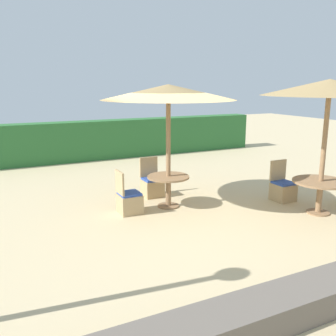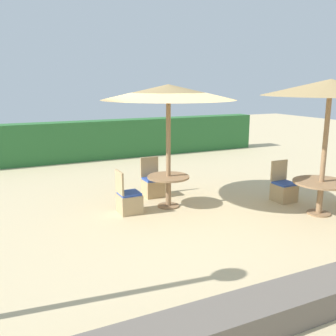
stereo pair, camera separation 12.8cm
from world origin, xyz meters
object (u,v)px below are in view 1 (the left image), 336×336
Objects in this scene: patio_chair_front_right_north at (283,189)px; patio_chair_center_north at (152,185)px; round_table_front_right at (320,187)px; parasol_center at (168,93)px; patio_chair_center_west at (129,201)px; round_table_center at (168,184)px; parasol_front_right at (330,88)px.

patio_chair_center_north is (-2.60, 1.67, 0.00)m from patio_chair_front_right_north.
patio_chair_center_north is at bearing 134.52° from round_table_front_right.
parasol_center is at bearing -16.67° from patio_chair_front_right_north.
parasol_center is at bearing 145.77° from round_table_front_right.
parasol_center reaches higher than round_table_front_right.
patio_chair_center_north is (0.94, 0.90, 0.00)m from patio_chair_center_west.
patio_chair_front_right_north and patio_chair_center_north have the same top height.
parasol_center is at bearing 180.00° from round_table_center.
round_table_front_right is at bearing 63.45° from patio_chair_center_west.
parasol_front_right is 3.82m from round_table_center.
parasol_center reaches higher than patio_chair_center_west.
patio_chair_front_right_north is 2.73m from round_table_center.
parasol_front_right reaches higher than round_table_center.
patio_chair_front_right_north is 1.00× the size of patio_chair_center_west.
parasol_front_right reaches higher than parasol_center.
patio_chair_front_right_north is at bearing 92.66° from round_table_front_right.
patio_chair_center_north is at bearing 133.96° from patio_chair_center_west.
parasol_front_right is 2.99× the size of round_table_center.
patio_chair_center_west is (-3.54, 0.77, 0.00)m from patio_chair_front_right_north.
patio_chair_center_west is at bearing 153.45° from round_table_front_right.
patio_chair_front_right_north is 0.33× the size of parasol_center.
parasol_center is at bearing 145.77° from parasol_front_right.
patio_chair_center_west is (-0.94, -0.01, -0.26)m from round_table_center.
parasol_center reaches higher than patio_chair_front_right_north.
parasol_center is at bearing 89.96° from patio_chair_center_north.
parasol_front_right reaches higher than patio_chair_center_north.
round_table_center is (-2.65, 1.80, -2.07)m from parasol_front_right.
round_table_center is at bearing 145.77° from parasol_front_right.
parasol_front_right is at bearing 63.45° from patio_chair_center_west.
patio_chair_center_north is at bearing 134.52° from parasol_front_right.
round_table_center is 1.00× the size of patio_chair_center_west.
parasol_front_right is 2.55m from patio_chair_front_right_north.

